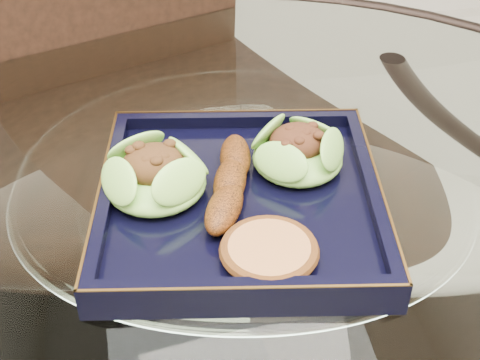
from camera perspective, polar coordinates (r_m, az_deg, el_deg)
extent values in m
cylinder|color=white|center=(0.66, 0.20, -3.28)|extent=(1.10, 1.10, 0.01)
torus|color=black|center=(0.66, 0.20, -3.28)|extent=(1.13, 1.13, 0.02)
cylinder|color=black|center=(1.19, 10.31, -6.56)|extent=(0.04, 0.04, 0.75)
cylinder|color=black|center=(1.13, -17.56, -10.89)|extent=(0.04, 0.04, 0.75)
cube|color=#321B10|center=(1.04, -5.06, -5.78)|extent=(0.54, 0.54, 0.04)
cube|color=#321B10|center=(1.03, -10.82, 11.99)|extent=(0.40, 0.15, 0.47)
cylinder|color=#321B10|center=(1.30, -15.53, -11.65)|extent=(0.03, 0.03, 0.46)
cylinder|color=#321B10|center=(1.39, -1.12, -6.19)|extent=(0.03, 0.03, 0.46)
cube|color=black|center=(0.65, 0.00, -2.09)|extent=(0.32, 0.32, 0.02)
ellipsoid|color=#61AD32|center=(0.65, -7.24, 0.19)|extent=(0.10, 0.10, 0.04)
ellipsoid|color=#4F962B|center=(0.68, 4.94, 2.25)|extent=(0.12, 0.12, 0.03)
ellipsoid|color=#682F0B|center=(0.64, -0.85, -0.13)|extent=(0.08, 0.15, 0.03)
cylinder|color=#B16D3B|center=(0.58, 2.50, -6.15)|extent=(0.08, 0.08, 0.01)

